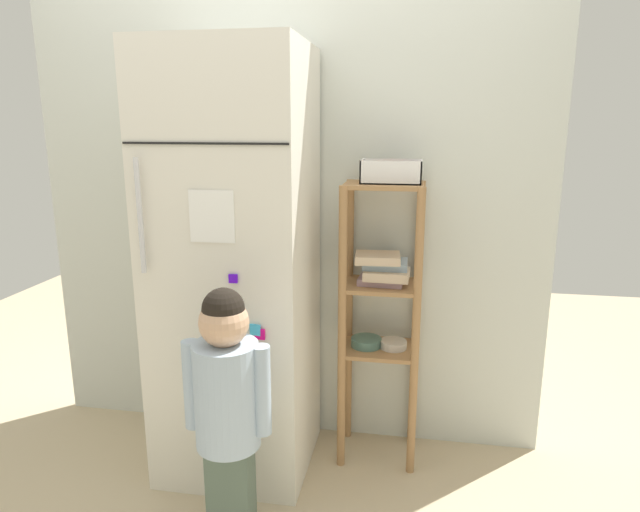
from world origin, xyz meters
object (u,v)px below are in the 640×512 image
refrigerator (235,268)px  fruit_bin (391,174)px  pantry_shelf_unit (381,299)px  child_standing (227,394)px

refrigerator → fruit_bin: size_ratio=7.26×
fruit_bin → pantry_shelf_unit: bearing=-149.5°
pantry_shelf_unit → fruit_bin: (0.03, 0.02, 0.55)m
refrigerator → fruit_bin: (0.65, 0.17, 0.40)m
pantry_shelf_unit → child_standing: bearing=-126.6°
refrigerator → child_standing: 0.62m
refrigerator → child_standing: (0.13, -0.51, -0.32)m
child_standing → fruit_bin: 1.12m
refrigerator → child_standing: bearing=-76.0°
child_standing → fruit_bin: (0.52, 0.68, 0.72)m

